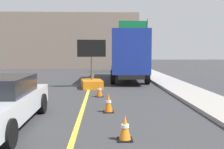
{
  "coord_description": "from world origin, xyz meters",
  "views": [
    {
      "loc": [
        0.69,
        0.67,
        2.11
      ],
      "look_at": [
        0.94,
        6.92,
        1.54
      ],
      "focal_mm": 42.18,
      "sensor_mm": 36.0,
      "label": 1
    }
  ],
  "objects_px": {
    "traffic_cone_mid_lane": "(125,128)",
    "traffic_cone_far_lane": "(108,103)",
    "arrow_board_trailer": "(92,79)",
    "box_truck": "(129,54)",
    "highway_guide_sign": "(139,36)",
    "traffic_cone_curbside": "(99,90)"
  },
  "relations": [
    {
      "from": "arrow_board_trailer",
      "to": "box_truck",
      "type": "distance_m",
      "value": 4.45
    },
    {
      "from": "traffic_cone_far_lane",
      "to": "traffic_cone_curbside",
      "type": "distance_m",
      "value": 3.05
    },
    {
      "from": "arrow_board_trailer",
      "to": "traffic_cone_curbside",
      "type": "bearing_deg",
      "value": -81.16
    },
    {
      "from": "traffic_cone_mid_lane",
      "to": "traffic_cone_curbside",
      "type": "relative_size",
      "value": 0.99
    },
    {
      "from": "box_truck",
      "to": "traffic_cone_mid_lane",
      "type": "height_order",
      "value": "box_truck"
    },
    {
      "from": "highway_guide_sign",
      "to": "traffic_cone_far_lane",
      "type": "bearing_deg",
      "value": -101.91
    },
    {
      "from": "arrow_board_trailer",
      "to": "traffic_cone_curbside",
      "type": "height_order",
      "value": "arrow_board_trailer"
    },
    {
      "from": "highway_guide_sign",
      "to": "traffic_cone_curbside",
      "type": "xyz_separation_m",
      "value": [
        -3.59,
        -12.4,
        -3.12
      ]
    },
    {
      "from": "highway_guide_sign",
      "to": "traffic_cone_curbside",
      "type": "relative_size",
      "value": 8.16
    },
    {
      "from": "traffic_cone_mid_lane",
      "to": "traffic_cone_far_lane",
      "type": "xyz_separation_m",
      "value": [
        -0.31,
        2.82,
        0.02
      ]
    },
    {
      "from": "box_truck",
      "to": "highway_guide_sign",
      "type": "bearing_deg",
      "value": 75.0
    },
    {
      "from": "arrow_board_trailer",
      "to": "traffic_cone_mid_lane",
      "type": "relative_size",
      "value": 4.47
    },
    {
      "from": "box_truck",
      "to": "traffic_cone_mid_lane",
      "type": "bearing_deg",
      "value": -96.22
    },
    {
      "from": "arrow_board_trailer",
      "to": "traffic_cone_mid_lane",
      "type": "height_order",
      "value": "arrow_board_trailer"
    },
    {
      "from": "traffic_cone_mid_lane",
      "to": "traffic_cone_far_lane",
      "type": "relative_size",
      "value": 0.93
    },
    {
      "from": "traffic_cone_mid_lane",
      "to": "traffic_cone_far_lane",
      "type": "bearing_deg",
      "value": 96.32
    },
    {
      "from": "highway_guide_sign",
      "to": "traffic_cone_curbside",
      "type": "bearing_deg",
      "value": -106.15
    },
    {
      "from": "traffic_cone_mid_lane",
      "to": "traffic_cone_curbside",
      "type": "xyz_separation_m",
      "value": [
        -0.65,
        5.86,
        0.0
      ]
    },
    {
      "from": "highway_guide_sign",
      "to": "traffic_cone_mid_lane",
      "type": "xyz_separation_m",
      "value": [
        -2.94,
        -18.25,
        -3.13
      ]
    },
    {
      "from": "traffic_cone_curbside",
      "to": "traffic_cone_far_lane",
      "type": "bearing_deg",
      "value": -83.69
    },
    {
      "from": "arrow_board_trailer",
      "to": "traffic_cone_curbside",
      "type": "xyz_separation_m",
      "value": [
        0.45,
        -2.92,
        -0.18
      ]
    },
    {
      "from": "highway_guide_sign",
      "to": "traffic_cone_far_lane",
      "type": "height_order",
      "value": "highway_guide_sign"
    }
  ]
}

